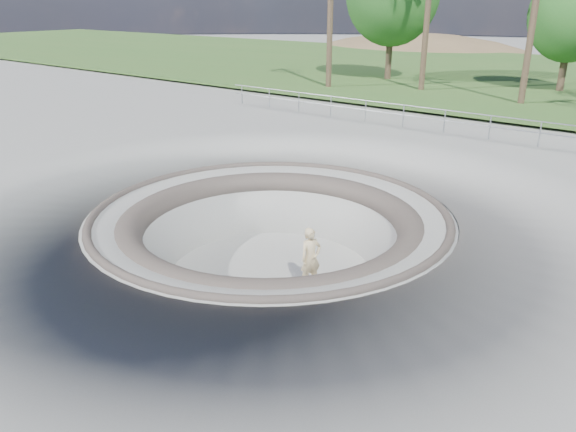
# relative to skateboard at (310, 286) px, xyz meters

# --- Properties ---
(ground) EXTENTS (180.00, 180.00, 0.00)m
(ground) POSITION_rel_skateboard_xyz_m (-1.51, 0.10, 1.84)
(ground) COLOR #9A9A95
(ground) RESTS_ON ground
(skate_bowl) EXTENTS (14.00, 14.00, 4.10)m
(skate_bowl) POSITION_rel_skateboard_xyz_m (-1.51, 0.10, 0.01)
(skate_bowl) COLOR #9A9A95
(skate_bowl) RESTS_ON ground
(grass_strip) EXTENTS (180.00, 36.00, 0.12)m
(grass_strip) POSITION_rel_skateboard_xyz_m (-1.51, 34.10, 2.06)
(grass_strip) COLOR #355E25
(grass_strip) RESTS_ON ground
(safety_railing) EXTENTS (25.00, 0.06, 1.03)m
(safety_railing) POSITION_rel_skateboard_xyz_m (-1.51, 12.10, 2.53)
(safety_railing) COLOR #92959A
(safety_railing) RESTS_ON ground
(skateboard) EXTENTS (0.77, 0.41, 0.08)m
(skateboard) POSITION_rel_skateboard_xyz_m (0.00, 0.00, 0.00)
(skateboard) COLOR brown
(skateboard) RESTS_ON ground
(skater) EXTENTS (0.62, 0.74, 1.73)m
(skater) POSITION_rel_skateboard_xyz_m (-0.00, -0.00, 0.88)
(skater) COLOR beige
(skater) RESTS_ON skateboard
(bushy_tree_mid) EXTENTS (5.14, 4.67, 7.41)m
(bushy_tree_mid) POSITION_rel_skateboard_xyz_m (-0.46, 27.49, 6.60)
(bushy_tree_mid) COLOR brown
(bushy_tree_mid) RESTS_ON ground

